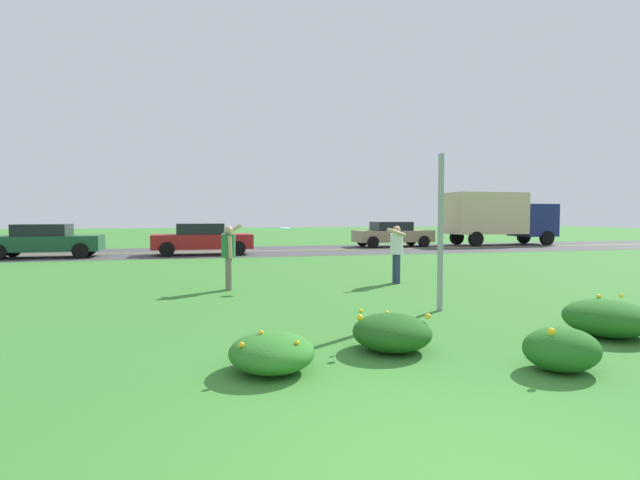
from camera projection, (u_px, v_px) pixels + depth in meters
The scene contains 15 objects.
ground_plane at pixel (255, 279), 14.25m from camera, with size 120.00×120.00×0.00m, color #387A2D.
highway_strip at pixel (229, 252), 25.13m from camera, with size 120.00×7.56×0.01m, color #424244.
highway_center_stripe at pixel (229, 251), 25.13m from camera, with size 120.00×0.16×0.00m, color yellow.
daylily_clump_near_camera at pixel (561, 349), 5.87m from camera, with size 0.90×0.80×0.55m.
daylily_clump_front_left at pixel (607, 318), 7.57m from camera, with size 1.24×1.29×0.60m.
daylily_clump_mid_left at pixel (272, 352), 5.85m from camera, with size 1.01×1.08×0.48m.
daylily_clump_mid_right at pixel (392, 332), 6.75m from camera, with size 1.06×1.12×0.53m.
sign_post_near_path at pixel (440, 233), 9.51m from camera, with size 0.07×0.10×3.00m.
person_thrower_green_shirt at pixel (229, 252), 12.18m from camera, with size 0.52×0.50×1.62m.
person_catcher_white_shirt at pixel (396, 249), 13.40m from camera, with size 0.53×0.50×1.55m.
frisbee_pale_blue at pixel (285, 228), 12.57m from camera, with size 0.27×0.27×0.07m.
car_dark_green_center_left at pixel (45, 241), 21.51m from camera, with size 4.50×2.00×1.45m.
car_red_center_right at pixel (202, 239), 23.12m from camera, with size 4.50×2.00×1.45m.
car_tan_rightmost at pixel (392, 234), 29.06m from camera, with size 4.50×2.00×1.45m.
box_truck_navy at pixel (498, 216), 30.71m from camera, with size 6.70×2.46×3.20m.
Camera 1 is at (-1.67, -2.96, 1.83)m, focal length 28.05 mm.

